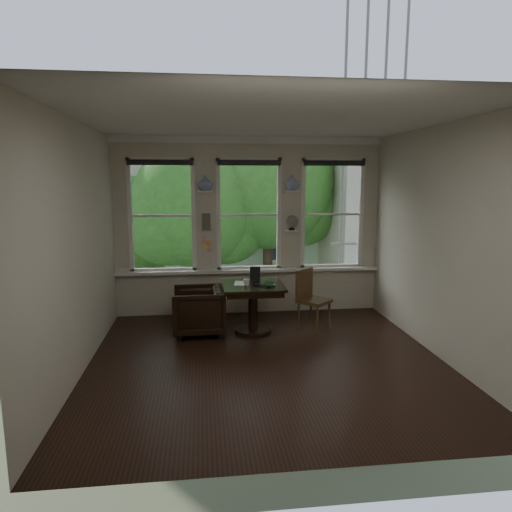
{
  "coord_description": "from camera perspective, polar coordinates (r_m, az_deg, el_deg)",
  "views": [
    {
      "loc": [
        -0.79,
        -5.49,
        2.3
      ],
      "look_at": [
        -0.03,
        0.9,
        1.22
      ],
      "focal_mm": 32.0,
      "sensor_mm": 36.0,
      "label": 1
    }
  ],
  "objects": [
    {
      "name": "shelf_right",
      "position": [
        7.79,
        4.51,
        8.07
      ],
      "size": [
        0.26,
        0.16,
        0.03
      ],
      "primitive_type": "cube",
      "color": "white",
      "rests_on": "ground"
    },
    {
      "name": "ceiling",
      "position": [
        5.59,
        1.5,
        16.76
      ],
      "size": [
        4.5,
        4.5,
        0.0
      ],
      "primitive_type": "plane",
      "rotation": [
        3.14,
        0.0,
        0.0
      ],
      "color": "silver",
      "rests_on": "ground"
    },
    {
      "name": "window_right",
      "position": [
        8.08,
        9.41,
        5.19
      ],
      "size": [
        1.1,
        0.12,
        1.9
      ],
      "primitive_type": null,
      "color": "white",
      "rests_on": "ground"
    },
    {
      "name": "shelf_left",
      "position": [
        7.64,
        -6.32,
        8.02
      ],
      "size": [
        0.26,
        0.16,
        0.03
      ],
      "primitive_type": "cube",
      "color": "white",
      "rests_on": "ground"
    },
    {
      "name": "intercom",
      "position": [
        7.7,
        -6.26,
        4.3
      ],
      "size": [
        0.14,
        0.06,
        0.28
      ],
      "primitive_type": "cube",
      "color": "#59544F",
      "rests_on": "ground"
    },
    {
      "name": "cushion_red",
      "position": [
        6.91,
        -7.19,
        -6.04
      ],
      "size": [
        0.45,
        0.45,
        0.06
      ],
      "primitive_type": "cube",
      "color": "maroon",
      "rests_on": "armchair_left"
    },
    {
      "name": "window_center",
      "position": [
        7.8,
        -0.92,
        5.16
      ],
      "size": [
        1.1,
        0.12,
        1.9
      ],
      "primitive_type": null,
      "color": "white",
      "rests_on": "ground"
    },
    {
      "name": "desk_fan",
      "position": [
        7.8,
        4.49,
        3.88
      ],
      "size": [
        0.2,
        0.2,
        0.24
      ],
      "primitive_type": null,
      "color": "#59544F",
      "rests_on": "ground"
    },
    {
      "name": "laptop",
      "position": [
        6.7,
        1.01,
        -3.69
      ],
      "size": [
        0.35,
        0.27,
        0.02
      ],
      "primitive_type": "imported",
      "rotation": [
        0.0,
        0.0,
        -0.23
      ],
      "color": "black",
      "rests_on": "table"
    },
    {
      "name": "mug",
      "position": [
        6.75,
        -1.18,
        -3.3
      ],
      "size": [
        0.11,
        0.11,
        0.09
      ],
      "primitive_type": "imported",
      "rotation": [
        0.0,
        0.0,
        0.08
      ],
      "color": "white",
      "rests_on": "table"
    },
    {
      "name": "vase_right",
      "position": [
        7.79,
        4.53,
        9.1
      ],
      "size": [
        0.24,
        0.24,
        0.25
      ],
      "primitive_type": "imported",
      "color": "white",
      "rests_on": "shelf_right"
    },
    {
      "name": "vase_left",
      "position": [
        7.64,
        -6.34,
        9.06
      ],
      "size": [
        0.24,
        0.24,
        0.25
      ],
      "primitive_type": "imported",
      "color": "white",
      "rests_on": "shelf_left"
    },
    {
      "name": "table",
      "position": [
        6.93,
        -0.39,
        -6.55
      ],
      "size": [
        0.9,
        0.9,
        0.75
      ],
      "primitive_type": null,
      "color": "black",
      "rests_on": "ground"
    },
    {
      "name": "wall_left",
      "position": [
        5.73,
        -21.43,
        0.88
      ],
      "size": [
        0.0,
        4.5,
        4.5
      ],
      "primitive_type": "plane",
      "rotation": [
        1.57,
        0.0,
        1.57
      ],
      "color": "beige",
      "rests_on": "ground"
    },
    {
      "name": "wall_back",
      "position": [
        7.82,
        -0.92,
        3.7
      ],
      "size": [
        4.5,
        0.0,
        4.5
      ],
      "primitive_type": "plane",
      "rotation": [
        1.57,
        0.0,
        0.0
      ],
      "color": "beige",
      "rests_on": "ground"
    },
    {
      "name": "ground",
      "position": [
        6.0,
        1.37,
        -12.96
      ],
      "size": [
        4.5,
        4.5,
        0.0
      ],
      "primitive_type": "plane",
      "color": "black",
      "rests_on": "ground"
    },
    {
      "name": "papers",
      "position": [
        6.89,
        -1.77,
        -3.42
      ],
      "size": [
        0.26,
        0.33,
        0.0
      ],
      "primitive_type": "cube",
      "rotation": [
        0.0,
        0.0,
        -0.15
      ],
      "color": "silver",
      "rests_on": "table"
    },
    {
      "name": "window_left",
      "position": [
        7.79,
        -11.63,
        4.96
      ],
      "size": [
        1.1,
        0.12,
        1.9
      ],
      "primitive_type": null,
      "color": "white",
      "rests_on": "ground"
    },
    {
      "name": "drinking_glass",
      "position": [
        6.62,
        1.56,
        -3.59
      ],
      "size": [
        0.13,
        0.13,
        0.09
      ],
      "primitive_type": "imported",
      "rotation": [
        0.0,
        0.0,
        -0.24
      ],
      "color": "white",
      "rests_on": "table"
    },
    {
      "name": "tablet",
      "position": [
        7.05,
        -0.12,
        -2.22
      ],
      "size": [
        0.17,
        0.11,
        0.22
      ],
      "primitive_type": "cube",
      "rotation": [
        -0.26,
        0.0,
        -0.23
      ],
      "color": "black",
      "rests_on": "table"
    },
    {
      "name": "wall_front",
      "position": [
        3.43,
        6.8,
        -4.01
      ],
      "size": [
        4.5,
        0.0,
        4.5
      ],
      "primitive_type": "plane",
      "rotation": [
        -1.57,
        0.0,
        0.0
      ],
      "color": "beige",
      "rests_on": "ground"
    },
    {
      "name": "armchair_left",
      "position": [
        6.94,
        -7.17,
        -6.8
      ],
      "size": [
        0.79,
        0.76,
        0.71
      ],
      "primitive_type": "imported",
      "rotation": [
        0.0,
        0.0,
        -1.56
      ],
      "color": "black",
      "rests_on": "ground"
    },
    {
      "name": "wall_right",
      "position": [
        6.32,
        22.06,
        1.6
      ],
      "size": [
        0.0,
        4.5,
        4.5
      ],
      "primitive_type": "plane",
      "rotation": [
        1.57,
        0.0,
        -1.57
      ],
      "color": "beige",
      "rests_on": "ground"
    },
    {
      "name": "side_chair_right",
      "position": [
        7.11,
        7.29,
        -5.51
      ],
      "size": [
        0.59,
        0.59,
        0.92
      ],
      "primitive_type": null,
      "rotation": [
        0.0,
        0.0,
        0.76
      ],
      "color": "#482F19",
      "rests_on": "ground"
    },
    {
      "name": "sticky_notes",
      "position": [
        7.74,
        -6.21,
        1.73
      ],
      "size": [
        0.16,
        0.01,
        0.24
      ],
      "primitive_type": null,
      "color": "pink",
      "rests_on": "ground"
    }
  ]
}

